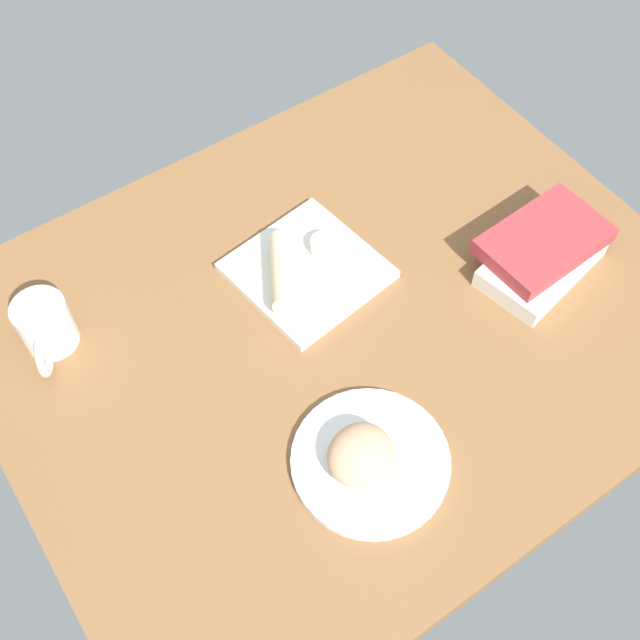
{
  "coord_description": "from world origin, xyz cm",
  "views": [
    {
      "loc": [
        -42.81,
        -55.5,
        109.46
      ],
      "look_at": [
        -4.62,
        -0.24,
        7.0
      ],
      "focal_mm": 44.43,
      "sensor_mm": 36.0,
      "label": 1
    }
  ],
  "objects_px": {
    "book_stack": "(542,253)",
    "coffee_mug": "(45,326)",
    "scone_pastry": "(360,455)",
    "sauce_cup": "(326,246)",
    "round_plate": "(370,461)",
    "square_plate": "(306,271)",
    "breakfast_wrap": "(288,272)"
  },
  "relations": [
    {
      "from": "round_plate",
      "to": "scone_pastry",
      "type": "height_order",
      "value": "scone_pastry"
    },
    {
      "from": "square_plate",
      "to": "coffee_mug",
      "type": "xyz_separation_m",
      "value": [
        -0.4,
        0.12,
        0.04
      ]
    },
    {
      "from": "scone_pastry",
      "to": "round_plate",
      "type": "bearing_deg",
      "value": -16.75
    },
    {
      "from": "scone_pastry",
      "to": "sauce_cup",
      "type": "relative_size",
      "value": 1.92
    },
    {
      "from": "breakfast_wrap",
      "to": "book_stack",
      "type": "height_order",
      "value": "breakfast_wrap"
    },
    {
      "from": "square_plate",
      "to": "coffee_mug",
      "type": "bearing_deg",
      "value": 163.88
    },
    {
      "from": "scone_pastry",
      "to": "book_stack",
      "type": "bearing_deg",
      "value": 14.7
    },
    {
      "from": "round_plate",
      "to": "book_stack",
      "type": "xyz_separation_m",
      "value": [
        0.44,
        0.13,
        0.03
      ]
    },
    {
      "from": "scone_pastry",
      "to": "sauce_cup",
      "type": "height_order",
      "value": "scone_pastry"
    },
    {
      "from": "book_stack",
      "to": "square_plate",
      "type": "bearing_deg",
      "value": 148.24
    },
    {
      "from": "coffee_mug",
      "to": "book_stack",
      "type": "bearing_deg",
      "value": -23.68
    },
    {
      "from": "scone_pastry",
      "to": "sauce_cup",
      "type": "bearing_deg",
      "value": 62.21
    },
    {
      "from": "round_plate",
      "to": "coffee_mug",
      "type": "bearing_deg",
      "value": 122.79
    },
    {
      "from": "scone_pastry",
      "to": "breakfast_wrap",
      "type": "bearing_deg",
      "value": 74.14
    },
    {
      "from": "round_plate",
      "to": "book_stack",
      "type": "relative_size",
      "value": 0.98
    },
    {
      "from": "square_plate",
      "to": "round_plate",
      "type": "bearing_deg",
      "value": -108.77
    },
    {
      "from": "scone_pastry",
      "to": "coffee_mug",
      "type": "distance_m",
      "value": 0.52
    },
    {
      "from": "round_plate",
      "to": "sauce_cup",
      "type": "xyz_separation_m",
      "value": [
        0.16,
        0.34,
        0.02
      ]
    },
    {
      "from": "round_plate",
      "to": "coffee_mug",
      "type": "distance_m",
      "value": 0.53
    },
    {
      "from": "breakfast_wrap",
      "to": "sauce_cup",
      "type": "bearing_deg",
      "value": -138.5
    },
    {
      "from": "round_plate",
      "to": "coffee_mug",
      "type": "relative_size",
      "value": 1.83
    },
    {
      "from": "scone_pastry",
      "to": "book_stack",
      "type": "height_order",
      "value": "scone_pastry"
    },
    {
      "from": "sauce_cup",
      "to": "coffee_mug",
      "type": "bearing_deg",
      "value": 166.67
    },
    {
      "from": "breakfast_wrap",
      "to": "book_stack",
      "type": "bearing_deg",
      "value": -177.8
    },
    {
      "from": "square_plate",
      "to": "sauce_cup",
      "type": "relative_size",
      "value": 4.19
    },
    {
      "from": "breakfast_wrap",
      "to": "book_stack",
      "type": "distance_m",
      "value": 0.42
    },
    {
      "from": "sauce_cup",
      "to": "breakfast_wrap",
      "type": "relative_size",
      "value": 0.38
    },
    {
      "from": "book_stack",
      "to": "coffee_mug",
      "type": "relative_size",
      "value": 1.87
    },
    {
      "from": "sauce_cup",
      "to": "book_stack",
      "type": "bearing_deg",
      "value": -37.14
    },
    {
      "from": "square_plate",
      "to": "scone_pastry",
      "type": "bearing_deg",
      "value": -111.56
    },
    {
      "from": "round_plate",
      "to": "square_plate",
      "type": "bearing_deg",
      "value": 71.23
    },
    {
      "from": "round_plate",
      "to": "scone_pastry",
      "type": "distance_m",
      "value": 0.04
    }
  ]
}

